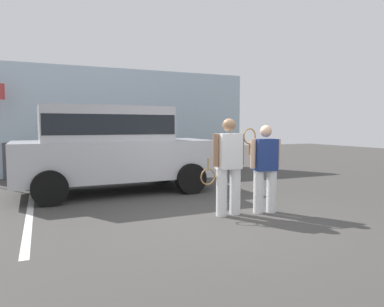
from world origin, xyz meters
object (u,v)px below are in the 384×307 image
object	(u,v)px
parked_suv	(111,145)
potted_plant_by_porch	(192,162)
tennis_player_woman	(265,167)
tennis_player_man	(228,166)

from	to	relation	value
parked_suv	potted_plant_by_porch	distance (m)	3.89
parked_suv	tennis_player_woman	distance (m)	3.85
parked_suv	tennis_player_man	xyz separation A→B (m)	(1.51, -3.03, -0.25)
tennis_player_man	potted_plant_by_porch	xyz separation A→B (m)	(1.58, 5.28, -0.50)
parked_suv	tennis_player_woman	bearing A→B (deg)	-56.07
tennis_player_woman	potted_plant_by_porch	distance (m)	5.47
parked_suv	tennis_player_woman	xyz separation A→B (m)	(2.22, -3.14, -0.30)
parked_suv	tennis_player_woman	size ratio (longest dim) A/B	2.88
parked_suv	potted_plant_by_porch	size ratio (longest dim) A/B	6.60
potted_plant_by_porch	parked_suv	bearing A→B (deg)	-143.86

